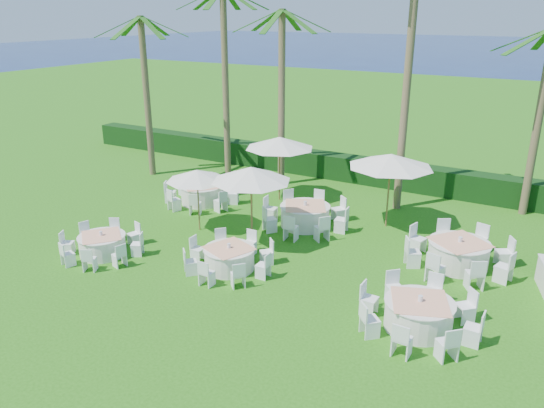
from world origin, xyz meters
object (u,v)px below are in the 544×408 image
at_px(banquet_table_d, 202,193).
at_px(banquet_table_b, 229,258).
at_px(umbrella_b, 251,174).
at_px(banquet_table_c, 419,314).
at_px(umbrella_a, 197,175).
at_px(banquet_table_a, 102,244).
at_px(umbrella_d, 391,161).
at_px(umbrella_c, 280,143).
at_px(banquet_table_f, 458,253).
at_px(banquet_table_e, 305,215).

bearing_deg(banquet_table_d, banquet_table_b, -45.75).
xyz_separation_m(banquet_table_b, umbrella_b, (-0.29, 1.89, 2.30)).
bearing_deg(umbrella_b, banquet_table_c, -19.40).
bearing_deg(umbrella_a, banquet_table_a, -114.95).
bearing_deg(umbrella_d, banquet_table_b, -118.83).
height_order(umbrella_c, umbrella_d, umbrella_d).
bearing_deg(banquet_table_a, banquet_table_d, 91.39).
bearing_deg(banquet_table_c, banquet_table_d, 154.78).
distance_m(banquet_table_a, banquet_table_b, 4.60).
bearing_deg(banquet_table_c, banquet_table_f, 87.60).
relative_size(banquet_table_d, umbrella_c, 1.06).
xyz_separation_m(umbrella_a, umbrella_b, (2.55, -0.29, 0.50)).
relative_size(banquet_table_d, umbrella_d, 0.99).
xyz_separation_m(banquet_table_a, banquet_table_e, (4.97, 5.76, 0.08)).
bearing_deg(banquet_table_a, umbrella_b, 37.20).
bearing_deg(banquet_table_a, umbrella_c, 71.84).
bearing_deg(banquet_table_f, banquet_table_d, 175.67).
xyz_separation_m(banquet_table_f, umbrella_d, (-3.14, 2.20, 2.20)).
xyz_separation_m(banquet_table_b, umbrella_c, (-1.81, 6.73, 2.22)).
relative_size(banquet_table_f, umbrella_a, 1.44).
bearing_deg(banquet_table_e, umbrella_a, -145.32).
bearing_deg(banquet_table_d, banquet_table_f, -4.33).
height_order(banquet_table_a, banquet_table_c, banquet_table_c).
bearing_deg(umbrella_b, umbrella_a, 173.60).
distance_m(umbrella_a, umbrella_c, 4.69).
distance_m(banquet_table_d, banquet_table_f, 11.07).
xyz_separation_m(banquet_table_a, banquet_table_f, (10.90, 5.11, 0.08)).
distance_m(banquet_table_e, umbrella_d, 3.87).
height_order(banquet_table_c, umbrella_d, umbrella_d).
xyz_separation_m(banquet_table_d, umbrella_d, (7.90, 1.36, 2.24)).
bearing_deg(banquet_table_e, banquet_table_d, 178.00).
distance_m(banquet_table_a, banquet_table_e, 7.61).
bearing_deg(umbrella_c, banquet_table_b, -74.99).
distance_m(banquet_table_b, umbrella_d, 7.27).
bearing_deg(banquet_table_f, banquet_table_b, -149.24).
height_order(banquet_table_b, banquet_table_d, banquet_table_d).
bearing_deg(banquet_table_b, banquet_table_d, 134.25).
bearing_deg(banquet_table_f, banquet_table_a, -154.90).
bearing_deg(umbrella_a, banquet_table_f, 10.22).
distance_m(banquet_table_c, banquet_table_e, 7.58).
bearing_deg(banquet_table_c, umbrella_c, 138.53).
distance_m(banquet_table_e, umbrella_b, 3.55).
xyz_separation_m(banquet_table_c, umbrella_b, (-6.58, 2.32, 2.27)).
xyz_separation_m(banquet_table_c, umbrella_d, (-2.97, 6.48, 2.24)).
bearing_deg(umbrella_b, umbrella_d, 49.00).
distance_m(banquet_table_a, banquet_table_d, 5.94).
bearing_deg(umbrella_a, banquet_table_c, -15.92).
height_order(banquet_table_d, umbrella_a, umbrella_a).
bearing_deg(banquet_table_e, umbrella_d, 28.91).
distance_m(banquet_table_d, banquet_table_e, 5.12).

